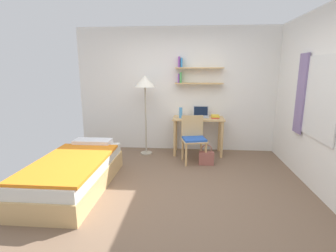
{
  "coord_description": "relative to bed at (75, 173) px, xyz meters",
  "views": [
    {
      "loc": [
        0.18,
        -3.43,
        1.73
      ],
      "look_at": [
        -0.14,
        0.51,
        0.85
      ],
      "focal_mm": 27.06,
      "sensor_mm": 36.0,
      "label": 1
    }
  ],
  "objects": [
    {
      "name": "handbag",
      "position": [
        2.0,
        1.11,
        -0.1
      ],
      "size": [
        0.28,
        0.11,
        0.39
      ],
      "color": "#99564C",
      "rests_on": "ground_plane"
    },
    {
      "name": "desk_chair",
      "position": [
        1.76,
        1.27,
        0.25
      ],
      "size": [
        0.52,
        0.48,
        0.88
      ],
      "color": "tan",
      "rests_on": "ground_plane"
    },
    {
      "name": "standing_lamp",
      "position": [
        0.78,
        1.66,
        1.19
      ],
      "size": [
        0.42,
        0.42,
        1.62
      ],
      "color": "#B2A893",
      "rests_on": "ground_plane"
    },
    {
      "name": "book_stack",
      "position": [
        2.2,
        1.76,
        0.56
      ],
      "size": [
        0.17,
        0.23,
        0.06
      ],
      "color": "#D13D38",
      "rests_on": "desk"
    },
    {
      "name": "wall_back",
      "position": [
        1.48,
        2.07,
        1.07
      ],
      "size": [
        4.4,
        0.27,
        2.6
      ],
      "color": "white",
      "rests_on": "ground_plane"
    },
    {
      "name": "bed",
      "position": [
        0.0,
        0.0,
        0.0
      ],
      "size": [
        0.93,
        1.94,
        0.54
      ],
      "color": "tan",
      "rests_on": "ground_plane"
    },
    {
      "name": "desk",
      "position": [
        1.86,
        1.75,
        0.37
      ],
      "size": [
        1.03,
        0.51,
        0.77
      ],
      "color": "tan",
      "rests_on": "ground_plane"
    },
    {
      "name": "ground_plane",
      "position": [
        1.48,
        0.05,
        -0.24
      ],
      "size": [
        5.28,
        5.28,
        0.0
      ],
      "primitive_type": "plane",
      "color": "brown"
    },
    {
      "name": "wall_right",
      "position": [
        3.5,
        0.07,
        1.06
      ],
      "size": [
        0.1,
        4.4,
        2.6
      ],
      "color": "white",
      "rests_on": "ground_plane"
    },
    {
      "name": "water_bottle",
      "position": [
        1.5,
        1.68,
        0.64
      ],
      "size": [
        0.07,
        0.07,
        0.22
      ],
      "primitive_type": "cylinder",
      "color": "#4C99DB",
      "rests_on": "desk"
    },
    {
      "name": "laptop",
      "position": [
        1.91,
        1.85,
        0.59
      ],
      "size": [
        0.32,
        0.24,
        0.23
      ],
      "color": "#B7BABF",
      "rests_on": "desk"
    }
  ]
}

